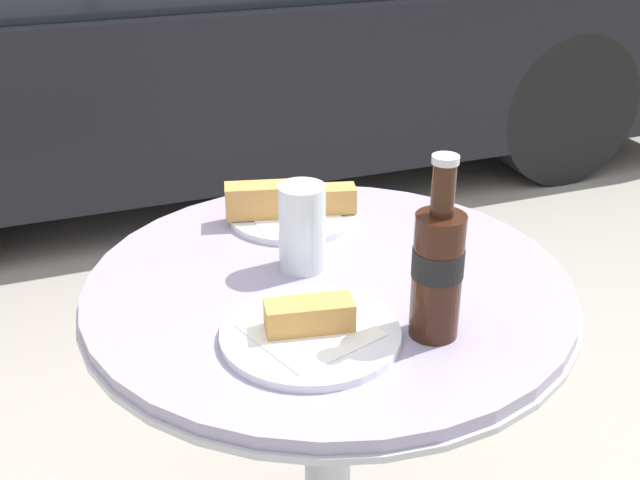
# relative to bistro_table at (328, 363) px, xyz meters

# --- Properties ---
(bistro_table) EXTENTS (0.76, 0.76, 0.76)m
(bistro_table) POSITION_rel_bistro_table_xyz_m (0.00, 0.00, 0.00)
(bistro_table) COLOR #B7B7BC
(bistro_table) RESTS_ON ground_plane
(cola_bottle_left) EXTENTS (0.07, 0.07, 0.26)m
(cola_bottle_left) POSITION_rel_bistro_table_xyz_m (0.08, -0.19, 0.26)
(cola_bottle_left) COLOR #33190F
(cola_bottle_left) RESTS_ON bistro_table
(drinking_glass) EXTENTS (0.07, 0.07, 0.14)m
(drinking_glass) POSITION_rel_bistro_table_xyz_m (-0.02, 0.05, 0.22)
(drinking_glass) COLOR black
(drinking_glass) RESTS_ON bistro_table
(lunch_plate_near) EXTENTS (0.24, 0.23, 0.07)m
(lunch_plate_near) POSITION_rel_bistro_table_xyz_m (0.01, 0.23, 0.18)
(lunch_plate_near) COLOR white
(lunch_plate_near) RESTS_ON bistro_table
(lunch_plate_far) EXTENTS (0.25, 0.25, 0.05)m
(lunch_plate_far) POSITION_rel_bistro_table_xyz_m (-0.08, -0.14, 0.17)
(lunch_plate_far) COLOR white
(lunch_plate_far) RESTS_ON bistro_table
(parked_car) EXTENTS (4.25, 1.82, 1.24)m
(parked_car) POSITION_rel_bistro_table_xyz_m (0.40, 2.58, 0.00)
(parked_car) COLOR black
(parked_car) RESTS_ON ground_plane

